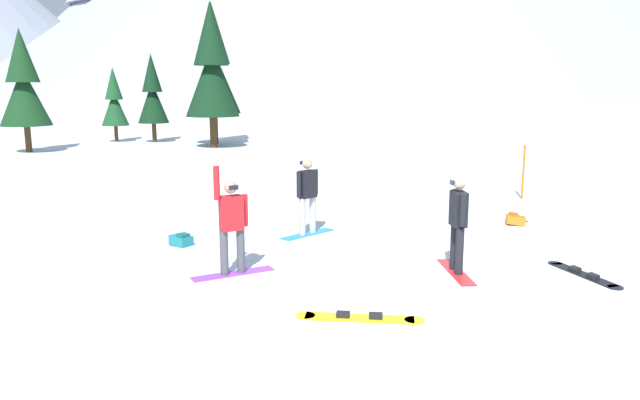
% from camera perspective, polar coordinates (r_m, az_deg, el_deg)
% --- Properties ---
extents(ground_plane, '(800.00, 800.00, 0.00)m').
position_cam_1_polar(ground_plane, '(10.83, 13.39, -8.07)').
color(ground_plane, silver).
extents(snowboarder_foreground, '(0.49, 1.62, 1.80)m').
position_cam_1_polar(snowboarder_foreground, '(11.47, 12.64, -2.02)').
color(snowboarder_foreground, red).
rests_on(snowboarder_foreground, ground_plane).
extents(snowboarder_midground, '(1.56, 0.71, 2.01)m').
position_cam_1_polar(snowboarder_midground, '(11.20, -8.17, -2.19)').
color(snowboarder_midground, '#993FD8').
rests_on(snowboarder_midground, ground_plane).
extents(snowboarder_background, '(1.37, 1.01, 1.77)m').
position_cam_1_polar(snowboarder_background, '(14.01, -1.17, 0.52)').
color(snowboarder_background, '#1E8CD8').
rests_on(snowboarder_background, ground_plane).
extents(loose_snowboard_near_left, '(1.91, 0.89, 0.09)m').
position_cam_1_polar(loose_snowboard_near_left, '(9.33, 3.66, -10.79)').
color(loose_snowboard_near_left, yellow).
rests_on(loose_snowboard_near_left, ground_plane).
extents(loose_snowboard_near_right, '(0.48, 1.78, 0.09)m').
position_cam_1_polar(loose_snowboard_near_right, '(12.26, 23.18, -6.32)').
color(loose_snowboard_near_right, black).
rests_on(loose_snowboard_near_right, ground_plane).
extents(backpack_teal, '(0.54, 0.55, 0.27)m').
position_cam_1_polar(backpack_teal, '(13.58, -12.72, -3.62)').
color(backpack_teal, '#1E7A7F').
rests_on(backpack_teal, ground_plane).
extents(backpack_orange, '(0.55, 0.47, 0.31)m').
position_cam_1_polar(backpack_orange, '(15.87, 17.64, -1.72)').
color(backpack_orange, orange).
rests_on(backpack_orange, ground_plane).
extents(trail_marker_pole, '(0.06, 0.06, 1.63)m').
position_cam_1_polar(trail_marker_pole, '(19.38, 18.30, 2.48)').
color(trail_marker_pole, orange).
rests_on(trail_marker_pole, ground_plane).
extents(pine_tree_short, '(2.81, 2.81, 7.54)m').
position_cam_1_polar(pine_tree_short, '(33.29, -10.01, 11.85)').
color(pine_tree_short, '#472D19').
rests_on(pine_tree_short, ground_plane).
extents(pine_tree_young, '(2.43, 2.43, 6.03)m').
position_cam_1_polar(pine_tree_young, '(33.87, -25.75, 9.53)').
color(pine_tree_young, '#472D19').
rests_on(pine_tree_young, ground_plane).
extents(pine_tree_leaning, '(1.76, 1.76, 5.06)m').
position_cam_1_polar(pine_tree_leaning, '(37.14, -15.25, 9.42)').
color(pine_tree_leaning, '#472D19').
rests_on(pine_tree_leaning, ground_plane).
extents(pine_tree_broad, '(3.00, 3.00, 7.80)m').
position_cam_1_polar(pine_tree_broad, '(35.44, -9.91, 12.01)').
color(pine_tree_broad, '#472D19').
rests_on(pine_tree_broad, ground_plane).
extents(pine_tree_tall, '(1.56, 1.56, 4.30)m').
position_cam_1_polar(pine_tree_tall, '(38.09, -18.50, 8.65)').
color(pine_tree_tall, '#472D19').
rests_on(pine_tree_tall, ground_plane).
extents(peak_central_summit, '(108.94, 108.94, 49.88)m').
position_cam_1_polar(peak_central_summit, '(241.57, -16.53, 15.83)').
color(peak_central_summit, '#9EA3B2').
rests_on(peak_central_summit, ground_plane).
extents(peak_east_ridge, '(141.61, 141.61, 64.03)m').
position_cam_1_polar(peak_east_ridge, '(287.26, 7.78, 16.79)').
color(peak_east_ridge, '#B2B7C6').
rests_on(peak_east_ridge, ground_plane).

